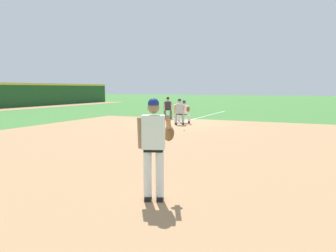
% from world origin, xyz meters
% --- Properties ---
extents(ground_plane, '(160.00, 160.00, 0.00)m').
position_xyz_m(ground_plane, '(0.00, 0.00, 0.00)').
color(ground_plane, '#3D7533').
extents(infield_dirt_patch, '(18.00, 18.00, 0.01)m').
position_xyz_m(infield_dirt_patch, '(-6.24, -2.30, 0.00)').
color(infield_dirt_patch, '#A87F56').
rests_on(infield_dirt_patch, ground).
extents(foul_line_stripe, '(11.01, 0.10, 0.00)m').
position_xyz_m(foul_line_stripe, '(5.51, 0.00, 0.01)').
color(foul_line_stripe, white).
rests_on(foul_line_stripe, ground).
extents(first_base_bag, '(0.38, 0.38, 0.09)m').
position_xyz_m(first_base_bag, '(0.00, 0.00, 0.04)').
color(first_base_bag, white).
rests_on(first_base_bag, ground).
extents(baseball, '(0.07, 0.07, 0.07)m').
position_xyz_m(baseball, '(-3.08, -1.56, 0.04)').
color(baseball, white).
rests_on(baseball, ground).
extents(pitcher, '(0.81, 0.60, 1.86)m').
position_xyz_m(pitcher, '(-12.43, -4.60, 1.06)').
color(pitcher, black).
rests_on(pitcher, ground).
extents(first_baseman, '(0.85, 0.93, 1.34)m').
position_xyz_m(first_baseman, '(0.28, -0.27, 0.73)').
color(first_baseman, black).
rests_on(first_baseman, ground).
extents(baserunner, '(0.61, 0.67, 1.46)m').
position_xyz_m(baserunner, '(-0.71, -0.36, 0.79)').
color(baserunner, black).
rests_on(baserunner, ground).
extents(umpire, '(0.59, 0.67, 1.46)m').
position_xyz_m(umpire, '(2.25, 1.67, 0.79)').
color(umpire, black).
rests_on(umpire, ground).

